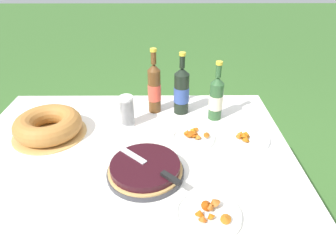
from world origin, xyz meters
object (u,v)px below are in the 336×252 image
serving_knife (150,166)px  snack_plate_left (209,213)px  bundt_cake (48,125)px  cup_stack (127,111)px  cider_bottle_amber (154,88)px  cider_bottle_green (216,98)px  snack_plate_near (193,136)px  juice_bottle_red (181,91)px  snack_plate_right (245,137)px  berry_tart (145,169)px

serving_knife → snack_plate_left: 0.29m
bundt_cake → snack_plate_left: 0.89m
cup_stack → cider_bottle_amber: bearing=48.1°
bundt_cake → cider_bottle_green: bearing=10.6°
cup_stack → snack_plate_near: size_ratio=0.78×
cup_stack → juice_bottle_red: 0.32m
bundt_cake → cider_bottle_green: size_ratio=1.12×
serving_knife → bundt_cake: bundt_cake is taller
cider_bottle_green → juice_bottle_red: bearing=158.9°
bundt_cake → cup_stack: size_ratio=2.17×
serving_knife → cider_bottle_amber: cider_bottle_amber is taller
cup_stack → cider_bottle_amber: 0.21m
cup_stack → snack_plate_left: 0.70m
snack_plate_right → serving_knife: bearing=-148.2°
berry_tart → bundt_cake: (-0.49, 0.30, 0.02)m
berry_tart → snack_plate_right: size_ratio=1.32×
serving_knife → cider_bottle_amber: (-0.00, 0.56, 0.08)m
cider_bottle_green → snack_plate_near: bearing=-122.7°
snack_plate_near → bundt_cake: bearing=176.3°
berry_tart → snack_plate_right: berry_tart is taller
cider_bottle_amber → juice_bottle_red: bearing=-5.3°
cup_stack → bundt_cake: bearing=-166.8°
bundt_cake → snack_plate_left: (0.72, -0.52, -0.04)m
snack_plate_left → snack_plate_near: bearing=91.9°
snack_plate_near → snack_plate_right: bearing=-1.4°
bundt_cake → cider_bottle_amber: bearing=25.1°
cider_bottle_amber → juice_bottle_red: (0.15, -0.01, -0.01)m
cider_bottle_amber → snack_plate_near: cider_bottle_amber is taller
cider_bottle_green → snack_plate_right: (0.12, -0.21, -0.11)m
berry_tart → serving_knife: bearing=-43.0°
juice_bottle_red → berry_tart: bearing=-107.6°
snack_plate_near → snack_plate_right: (0.25, -0.01, -0.00)m
cider_bottle_green → snack_plate_near: (-0.13, -0.20, -0.11)m
bundt_cake → snack_plate_near: bundt_cake is taller
cider_bottle_amber → juice_bottle_red: size_ratio=1.05×
cider_bottle_green → berry_tart: bearing=-126.8°
cider_bottle_amber → juice_bottle_red: cider_bottle_amber is taller
berry_tart → bundt_cake: bearing=148.1°
berry_tart → snack_plate_left: 0.32m
cider_bottle_amber → snack_plate_right: bearing=-33.3°
berry_tart → snack_plate_right: bearing=28.7°
cider_bottle_amber → snack_plate_left: size_ratio=1.53×
serving_knife → snack_plate_right: (0.44, 0.27, -0.05)m
juice_bottle_red → snack_plate_left: (0.06, -0.75, -0.12)m
bundt_cake → juice_bottle_red: (0.66, 0.23, 0.08)m
cider_bottle_amber → snack_plate_left: cider_bottle_amber is taller
serving_knife → berry_tart: bearing=0.0°
cup_stack → snack_plate_left: size_ratio=0.70×
cup_stack → juice_bottle_red: bearing=26.0°
berry_tart → cup_stack: cup_stack is taller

